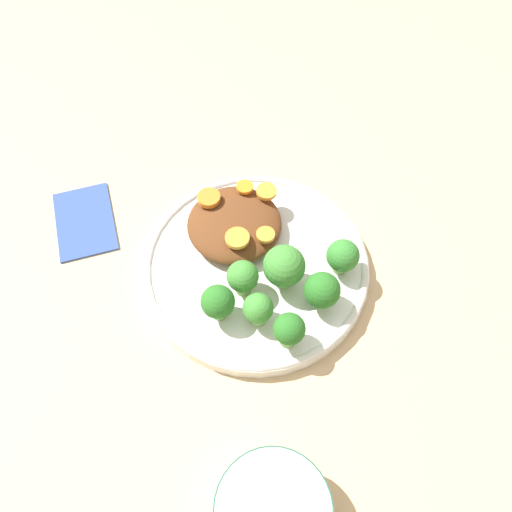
{
  "coord_description": "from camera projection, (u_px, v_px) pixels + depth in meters",
  "views": [
    {
      "loc": [
        -0.3,
        0.01,
        0.51
      ],
      "look_at": [
        0.0,
        0.0,
        0.03
      ],
      "focal_mm": 35.0,
      "sensor_mm": 36.0,
      "label": 1
    }
  ],
  "objects": [
    {
      "name": "stew_mound",
      "position": [
        234.0,
        224.0,
        0.59
      ],
      "size": [
        0.11,
        0.11,
        0.03
      ],
      "primitive_type": "ellipsoid",
      "color": "#5B3319",
      "rests_on": "plate"
    },
    {
      "name": "ground_plane",
      "position": [
        256.0,
        271.0,
        0.59
      ],
      "size": [
        4.0,
        4.0,
        0.0
      ],
      "primitive_type": "plane",
      "color": "tan"
    },
    {
      "name": "plate",
      "position": [
        256.0,
        265.0,
        0.58
      ],
      "size": [
        0.26,
        0.26,
        0.02
      ],
      "color": "silver",
      "rests_on": "ground_plane"
    },
    {
      "name": "broccoli_floret_4",
      "position": [
        218.0,
        303.0,
        0.52
      ],
      "size": [
        0.04,
        0.04,
        0.05
      ],
      "color": "#759E51",
      "rests_on": "plate"
    },
    {
      "name": "carrot_slice_4",
      "position": [
        265.0,
        235.0,
        0.56
      ],
      "size": [
        0.02,
        0.02,
        0.0
      ],
      "primitive_type": "cylinder",
      "color": "orange",
      "rests_on": "stew_mound"
    },
    {
      "name": "carrot_slice_1",
      "position": [
        245.0,
        187.0,
        0.6
      ],
      "size": [
        0.02,
        0.02,
        0.0
      ],
      "primitive_type": "cylinder",
      "color": "orange",
      "rests_on": "stew_mound"
    },
    {
      "name": "carrot_slice_0",
      "position": [
        237.0,
        238.0,
        0.56
      ],
      "size": [
        0.03,
        0.03,
        0.01
      ],
      "primitive_type": "cylinder",
      "color": "orange",
      "rests_on": "stew_mound"
    },
    {
      "name": "broccoli_floret_1",
      "position": [
        284.0,
        267.0,
        0.54
      ],
      "size": [
        0.05,
        0.05,
        0.06
      ],
      "color": "#7FA85B",
      "rests_on": "plate"
    },
    {
      "name": "broccoli_floret_3",
      "position": [
        255.0,
        309.0,
        0.52
      ],
      "size": [
        0.03,
        0.03,
        0.04
      ],
      "color": "#7FA85B",
      "rests_on": "plate"
    },
    {
      "name": "broccoli_floret_0",
      "position": [
        343.0,
        256.0,
        0.55
      ],
      "size": [
        0.04,
        0.04,
        0.05
      ],
      "color": "#759E51",
      "rests_on": "plate"
    },
    {
      "name": "carrot_slice_2",
      "position": [
        209.0,
        198.0,
        0.59
      ],
      "size": [
        0.03,
        0.03,
        0.01
      ],
      "primitive_type": "cylinder",
      "color": "orange",
      "rests_on": "stew_mound"
    },
    {
      "name": "broccoli_floret_2",
      "position": [
        289.0,
        330.0,
        0.5
      ],
      "size": [
        0.03,
        0.03,
        0.05
      ],
      "color": "#759E51",
      "rests_on": "plate"
    },
    {
      "name": "dip_bowl",
      "position": [
        273.0,
        511.0,
        0.44
      ],
      "size": [
        0.1,
        0.1,
        0.05
      ],
      "color": "white",
      "rests_on": "ground_plane"
    },
    {
      "name": "broccoli_floret_5",
      "position": [
        243.0,
        278.0,
        0.54
      ],
      "size": [
        0.04,
        0.04,
        0.05
      ],
      "color": "#759E51",
      "rests_on": "plate"
    },
    {
      "name": "carrot_slice_3",
      "position": [
        266.0,
        191.0,
        0.59
      ],
      "size": [
        0.02,
        0.02,
        0.0
      ],
      "primitive_type": "cylinder",
      "color": "orange",
      "rests_on": "stew_mound"
    },
    {
      "name": "broccoli_floret_6",
      "position": [
        322.0,
        291.0,
        0.53
      ],
      "size": [
        0.04,
        0.04,
        0.05
      ],
      "color": "#7FA85B",
      "rests_on": "plate"
    },
    {
      "name": "napkin",
      "position": [
        85.0,
        220.0,
        0.63
      ],
      "size": [
        0.12,
        0.1,
        0.01
      ],
      "rotation": [
        0.0,
        0.0,
        0.27
      ],
      "color": "#334C8C",
      "rests_on": "ground_plane"
    }
  ]
}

